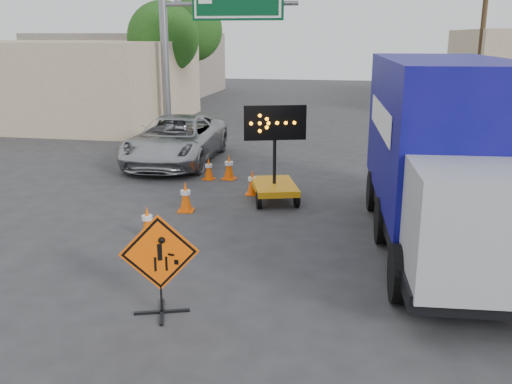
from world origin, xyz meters
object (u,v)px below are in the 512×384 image
(arrow_board, at_px, (274,180))
(box_truck, at_px, (445,165))
(construction_sign, at_px, (160,262))
(pickup_truck, at_px, (176,140))

(arrow_board, bearing_deg, box_truck, -51.42)
(arrow_board, height_order, box_truck, box_truck)
(construction_sign, height_order, box_truck, box_truck)
(construction_sign, xyz_separation_m, box_truck, (4.70, 4.04, 0.87))
(arrow_board, distance_m, pickup_truck, 5.81)
(construction_sign, xyz_separation_m, arrow_board, (0.74, 6.68, -0.29))
(pickup_truck, xyz_separation_m, box_truck, (8.09, -6.72, 0.95))
(construction_sign, bearing_deg, pickup_truck, 88.44)
(construction_sign, relative_size, arrow_board, 0.65)
(construction_sign, height_order, arrow_board, arrow_board)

